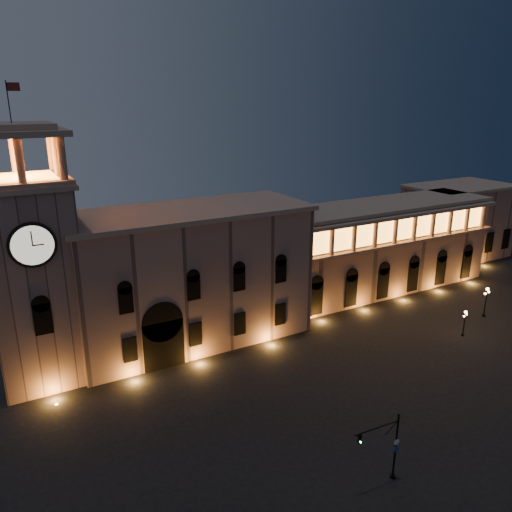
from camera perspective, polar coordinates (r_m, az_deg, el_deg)
name	(u,v)px	position (r m, az deg, el deg)	size (l,w,h in m)	color
ground	(295,420)	(52.66, 4.48, -18.20)	(160.00, 160.00, 0.00)	black
government_building	(190,276)	(65.14, -7.54, -2.25)	(30.80, 12.80, 17.60)	#916B5F
clock_tower	(33,274)	(59.29, -24.10, -1.91)	(9.80, 9.80, 32.40)	#916B5F
colonnade_wing	(379,246)	(84.83, 13.86, 1.09)	(40.60, 11.50, 14.50)	#8B6659
secondary_building	(457,222)	(107.50, 21.96, 3.60)	(20.00, 12.00, 14.00)	#8B6659
traffic_light	(388,447)	(45.29, 14.90, -20.39)	(4.61, 0.58, 6.32)	black
street_lamp_near	(464,321)	(73.01, 22.73, -6.86)	(1.23, 0.55, 3.68)	black
street_lamp_far	(486,299)	(80.34, 24.80, -4.51)	(1.55, 0.55, 4.53)	black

